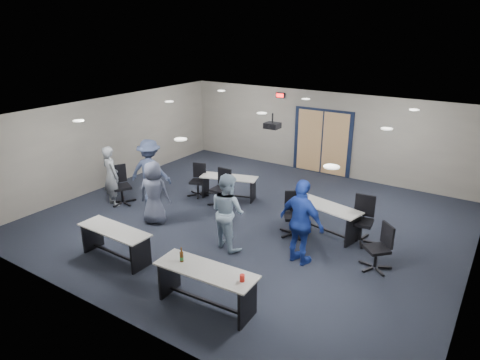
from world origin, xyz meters
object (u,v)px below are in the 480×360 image
Objects in this scene: chair_loose_left at (121,185)px; table_back_left at (229,183)px; table_front_right at (206,281)px; person_plaid at (154,193)px; table_front_left at (115,239)px; person_gray at (111,176)px; chair_back_a at (198,180)px; chair_back_d at (362,220)px; table_back_right at (324,214)px; chair_back_c at (294,215)px; person_navy at (302,222)px; person_lightblue at (228,211)px; person_back at (150,171)px; chair_loose_right at (377,247)px; chair_back_b at (220,188)px.

table_back_left is at bearing -21.61° from chair_loose_left.
person_plaid reaches higher than table_front_right.
person_gray is (-2.32, 1.95, 0.36)m from table_front_left.
chair_back_a is 0.86× the size of chair_back_d.
chair_back_a reaches higher than table_back_left.
table_back_right is (0.59, 3.79, -0.03)m from table_front_right.
person_gray is at bearing 140.98° from table_front_left.
chair_back_a is 3.51m from chair_back_c.
table_front_left is at bearing 44.42° from person_navy.
person_lightblue reaches higher than chair_loose_left.
person_gray is 4.01m from person_lightblue.
person_back is (-4.24, -0.36, 0.38)m from chair_back_c.
table_front_left is 3.15m from person_back.
chair_back_d is (4.01, -0.51, 0.10)m from table_back_left.
table_back_left is at bearing -124.44° from person_gray.
person_navy is at bearing 164.03° from person_plaid.
person_navy is (0.67, -1.05, 0.40)m from chair_back_c.
table_front_left is 0.95× the size of person_back.
chair_back_c is 0.60× the size of person_lightblue.
person_back is at bearing -61.49° from person_plaid.
chair_loose_left is (-4.83, -0.91, 0.02)m from chair_back_c.
person_navy is (0.71, 2.26, 0.39)m from table_front_right.
chair_back_d is 0.59× the size of person_navy.
person_gray is 1.78m from person_plaid.
person_lightblue reaches higher than table_back_left.
person_plaid reaches higher than chair_back_c.
chair_back_c is (0.05, 3.31, -0.01)m from table_front_right.
person_navy is at bearing -153.51° from person_lightblue.
person_plaid is (1.77, -0.19, -0.04)m from person_gray.
chair_loose_right is 0.61× the size of person_plaid.
person_plaid reaches higher than table_back_left.
table_back_left is 1.56× the size of chair_back_d.
person_plaid is at bearing -102.44° from chair_back_a.
chair_loose_right reaches higher than table_front_left.
chair_back_c is at bearing 166.04° from person_back.
person_lightblue is (2.23, -0.03, 0.06)m from person_plaid.
chair_back_a is 0.52× the size of person_back.
table_front_right is at bearing 132.23° from person_lightblue.
table_front_right is 1.03× the size of person_navy.
table_back_right is at bearing -22.33° from chair_back_a.
table_front_left is at bearing -93.81° from chair_back_b.
table_back_left is 1.58× the size of chair_loose_left.
chair_back_a is at bearing -175.96° from table_back_left.
chair_loose_right is at bearing -30.84° from chair_back_a.
chair_back_b is at bearing -134.23° from person_gray.
chair_loose_left is (-6.26, -1.43, -0.01)m from chair_back_d.
person_navy reaches higher than chair_back_c.
table_front_right is 1.12× the size of table_back_left.
chair_back_b is (0.19, 3.51, 0.04)m from table_front_left.
chair_back_b is 0.95× the size of chair_back_d.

